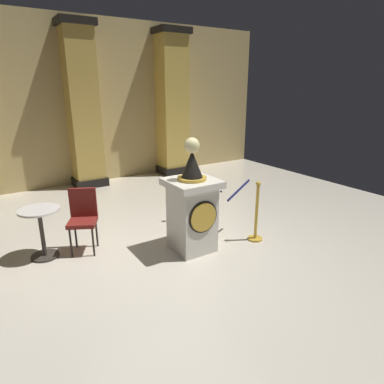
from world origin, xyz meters
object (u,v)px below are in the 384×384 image
object	(u,v)px
stanchion_far	(189,202)
cafe_chair_red	(83,215)
cafe_table	(41,227)
stanchion_near	(256,220)
pedestal_clock	(192,208)

from	to	relation	value
stanchion_far	cafe_chair_red	bearing A→B (deg)	-176.72
stanchion_far	cafe_table	xyz separation A→B (m)	(-2.55, -0.03, 0.12)
stanchion_near	cafe_chair_red	size ratio (longest dim) A/B	1.04
stanchion_near	cafe_table	bearing A→B (deg)	157.63
cafe_table	cafe_chair_red	world-z (taller)	cafe_chair_red
stanchion_near	stanchion_far	xyz separation A→B (m)	(-0.47, 1.27, 0.01)
stanchion_far	cafe_table	bearing A→B (deg)	-179.32
stanchion_far	cafe_chair_red	distance (m)	1.98
stanchion_far	cafe_chair_red	size ratio (longest dim) A/B	1.07
pedestal_clock	cafe_table	size ratio (longest dim) A/B	2.29
stanchion_far	cafe_chair_red	world-z (taller)	stanchion_far
pedestal_clock	stanchion_far	world-z (taller)	pedestal_clock
cafe_table	cafe_chair_red	bearing A→B (deg)	-8.02
cafe_table	stanchion_near	bearing A→B (deg)	-22.37
stanchion_far	cafe_chair_red	xyz separation A→B (m)	(-1.96, -0.11, 0.21)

